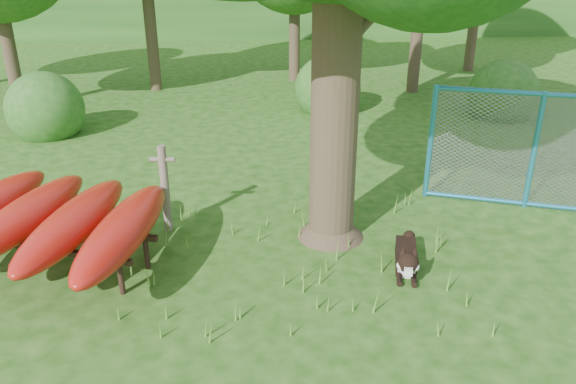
{
  "coord_description": "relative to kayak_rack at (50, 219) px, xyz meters",
  "views": [
    {
      "loc": [
        -0.46,
        -5.93,
        4.12
      ],
      "look_at": [
        0.2,
        1.2,
        1.0
      ],
      "focal_mm": 35.0,
      "sensor_mm": 36.0,
      "label": 1
    }
  ],
  "objects": [
    {
      "name": "ground",
      "position": [
        3.05,
        -1.15,
        -0.75
      ],
      "size": [
        80.0,
        80.0,
        0.0
      ],
      "primitive_type": "plane",
      "color": "#1C480E",
      "rests_on": "ground"
    },
    {
      "name": "wooden_post",
      "position": [
        1.43,
        1.01,
        -0.0
      ],
      "size": [
        0.38,
        0.14,
        1.41
      ],
      "rotation": [
        0.0,
        0.0,
        -0.1
      ],
      "color": "#65584C",
      "rests_on": "ground"
    },
    {
      "name": "kayak_rack",
      "position": [
        0.0,
        0.0,
        0.0
      ],
      "size": [
        3.44,
        3.71,
        0.98
      ],
      "rotation": [
        0.0,
        0.0,
        -0.37
      ],
      "color": "black",
      "rests_on": "ground"
    },
    {
      "name": "husky_dog",
      "position": [
        4.84,
        -0.53,
        -0.56
      ],
      "size": [
        0.53,
        1.17,
        0.53
      ],
      "rotation": [
        0.0,
        0.0,
        -0.25
      ],
      "color": "black",
      "rests_on": "ground"
    },
    {
      "name": "fence_section",
      "position": [
        7.48,
        1.34,
        0.27
      ],
      "size": [
        3.26,
        1.33,
        3.37
      ],
      "rotation": [
        0.0,
        0.0,
        -0.37
      ],
      "color": "teal",
      "rests_on": "ground"
    },
    {
      "name": "wildflower_clump",
      "position": [
        4.86,
        -0.58,
        -0.57
      ],
      "size": [
        0.1,
        0.1,
        0.22
      ],
      "rotation": [
        0.0,
        0.0,
        -0.21
      ],
      "color": "#5E9932",
      "rests_on": "ground"
    },
    {
      "name": "shrub_left",
      "position": [
        -1.95,
        6.35,
        -0.75
      ],
      "size": [
        1.8,
        1.8,
        1.8
      ],
      "primitive_type": "sphere",
      "color": "#265B1D",
      "rests_on": "ground"
    },
    {
      "name": "shrub_right",
      "position": [
        9.55,
        6.85,
        -0.75
      ],
      "size": [
        1.8,
        1.8,
        1.8
      ],
      "primitive_type": "sphere",
      "color": "#265B1D",
      "rests_on": "ground"
    },
    {
      "name": "shrub_mid",
      "position": [
        5.05,
        7.85,
        -0.75
      ],
      "size": [
        1.8,
        1.8,
        1.8
      ],
      "primitive_type": "sphere",
      "color": "#265B1D",
      "rests_on": "ground"
    }
  ]
}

